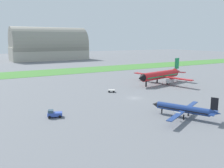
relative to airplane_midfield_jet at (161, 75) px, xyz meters
The scene contains 7 objects.
ground_plane 30.37m from the airplane_midfield_jet, 147.42° to the right, with size 600.00×600.00×0.00m, color slate.
grass_taxiway_strip 67.01m from the airplane_midfield_jet, 112.29° to the left, with size 360.00×28.00×0.08m, color #478438.
airplane_midfield_jet is the anchor object (origin of this frame).
airplane_foreground_turboprop 47.44m from the airplane_midfield_jet, 124.16° to the right, with size 18.89×16.41×6.10m.
pushback_tug_near_gate 59.55m from the airplane_midfield_jet, 157.43° to the right, with size 4.00×3.03×1.95m.
baggage_cart_midfield 28.15m from the airplane_midfield_jet, behind, with size 2.95×2.80×0.90m.
hangar_distant 150.65m from the airplane_midfield_jet, 92.67° to the left, with size 69.60×30.87×30.87m.
Camera 1 is at (-46.34, -65.10, 19.45)m, focal length 39.10 mm.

